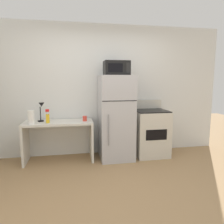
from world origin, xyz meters
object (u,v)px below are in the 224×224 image
object	(u,v)px
refrigerator	(116,118)
spray_bottle	(48,118)
desk	(59,133)
oven_range	(151,132)
coffee_mug	(85,119)
microwave	(116,68)
desk_lamp	(41,109)
paper_towel_roll	(31,117)

from	to	relation	value
refrigerator	spray_bottle	bearing A→B (deg)	-177.36
desk	oven_range	xyz separation A→B (m)	(1.79, -0.02, -0.06)
coffee_mug	microwave	world-z (taller)	microwave
desk	microwave	size ratio (longest dim) A/B	2.72
refrigerator	oven_range	size ratio (longest dim) A/B	1.45
coffee_mug	desk_lamp	bearing A→B (deg)	173.21
coffee_mug	refrigerator	world-z (taller)	refrigerator
desk_lamp	refrigerator	distance (m)	1.40
desk	refrigerator	distance (m)	1.11
coffee_mug	microwave	xyz separation A→B (m)	(0.60, -0.03, 0.93)
desk_lamp	microwave	distance (m)	1.57
paper_towel_roll	refrigerator	world-z (taller)	refrigerator
coffee_mug	microwave	size ratio (longest dim) A/B	0.21
desk_lamp	refrigerator	bearing A→B (deg)	-4.21
oven_range	paper_towel_roll	bearing A→B (deg)	-176.74
desk_lamp	coffee_mug	world-z (taller)	desk_lamp
spray_bottle	refrigerator	bearing A→B (deg)	2.64
desk_lamp	spray_bottle	xyz separation A→B (m)	(0.13, -0.16, -0.14)
spray_bottle	oven_range	world-z (taller)	oven_range
coffee_mug	refrigerator	xyz separation A→B (m)	(0.59, -0.01, 0.00)
spray_bottle	coffee_mug	bearing A→B (deg)	5.70
paper_towel_roll	microwave	xyz separation A→B (m)	(1.52, 0.08, 0.86)
spray_bottle	coffee_mug	xyz separation A→B (m)	(0.66, 0.07, -0.05)
paper_towel_roll	coffee_mug	world-z (taller)	paper_towel_roll
desk_lamp	paper_towel_roll	bearing A→B (deg)	-125.74
oven_range	desk_lamp	bearing A→B (deg)	177.98
refrigerator	coffee_mug	bearing A→B (deg)	179.23
desk_lamp	oven_range	xyz separation A→B (m)	(2.10, -0.07, -0.52)
desk	coffee_mug	distance (m)	0.55
desk	spray_bottle	distance (m)	0.38
desk	refrigerator	bearing A→B (deg)	-2.77
microwave	desk	bearing A→B (deg)	176.11
refrigerator	microwave	xyz separation A→B (m)	(0.00, -0.02, 0.93)
paper_towel_roll	coffee_mug	size ratio (longest dim) A/B	2.53
spray_bottle	refrigerator	size ratio (longest dim) A/B	0.16
refrigerator	desk	bearing A→B (deg)	177.23
oven_range	spray_bottle	bearing A→B (deg)	-177.53
coffee_mug	desk	bearing A→B (deg)	174.78
refrigerator	microwave	bearing A→B (deg)	-89.69
desk	desk_lamp	world-z (taller)	desk_lamp
refrigerator	oven_range	xyz separation A→B (m)	(0.72, 0.03, -0.33)
desk	microwave	world-z (taller)	microwave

